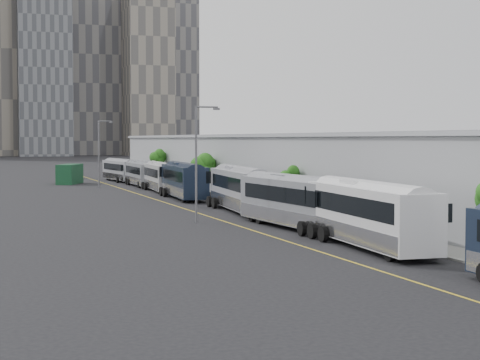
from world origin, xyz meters
name	(u,v)px	position (x,y,z in m)	size (l,w,h in m)	color
sidewalk	(332,215)	(9.00, 55.00, 0.06)	(10.00, 170.00, 0.12)	gray
lane_line	(217,219)	(-1.50, 55.00, 0.01)	(0.12, 160.00, 0.02)	gold
depot	(373,174)	(12.99, 55.00, 3.51)	(12.45, 160.40, 7.20)	gray
skyline	(11,27)	(-2.90, 324.16, 50.85)	(145.00, 64.00, 120.00)	slate
bus_2	(369,220)	(1.97, 35.11, 1.73)	(3.77, 14.13, 4.08)	white
bus_3	(293,206)	(1.89, 46.94, 1.67)	(3.63, 13.70, 3.96)	gray
bus_4	(240,193)	(2.69, 61.25, 1.73)	(4.19, 14.23, 4.10)	#9A9BA4
bus_5	(184,184)	(1.74, 77.76, 1.69)	(3.70, 13.85, 4.00)	black
bus_6	(161,179)	(2.22, 91.11, 1.56)	(3.42, 12.78, 3.69)	#BDBDBF
bus_7	(141,176)	(2.20, 102.86, 1.48)	(2.70, 12.06, 3.51)	gray
bus_8	(120,172)	(1.70, 116.14, 1.49)	(3.59, 12.26, 3.53)	#9A9CA4
tree_2	(289,179)	(6.01, 57.66, 3.10)	(1.57, 1.57, 3.93)	black
tree_3	(202,165)	(5.35, 82.87, 3.55)	(2.89, 2.89, 5.00)	black
tree_4	(157,158)	(5.72, 107.82, 3.87)	(2.15, 2.15, 4.97)	black
street_lamp_near	(198,156)	(-3.70, 52.98, 5.35)	(2.04, 0.22, 9.31)	#59595E
street_lamp_far	(100,149)	(-4.15, 98.98, 5.25)	(2.04, 0.22, 9.12)	#59595E
shipping_container	(70,174)	(-6.61, 111.84, 1.46)	(2.39, 6.24, 2.91)	#123A21
suv	(71,174)	(-4.38, 128.85, 0.78)	(2.60, 5.64, 1.57)	black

